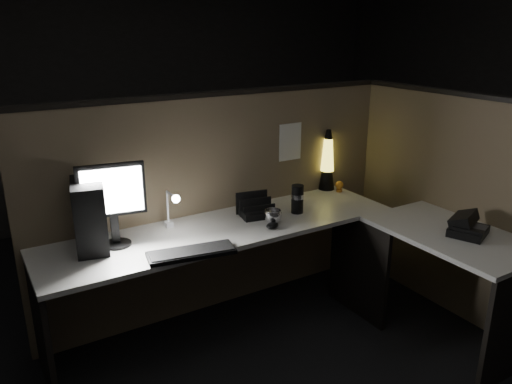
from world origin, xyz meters
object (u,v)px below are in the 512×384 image
pc_tower (90,214)px  monitor (112,197)px  keyboard (191,253)px  lava_lamp (327,165)px  desk_phone (466,226)px

pc_tower → monitor: bearing=-10.3°
monitor → keyboard: size_ratio=1.00×
pc_tower → keyboard: bearing=-31.2°
monitor → pc_tower: bearing=167.7°
monitor → lava_lamp: (1.69, 0.18, -0.10)m
pc_tower → lava_lamp: bearing=15.8°
pc_tower → desk_phone: size_ratio=1.38×
monitor → lava_lamp: bearing=15.8°
lava_lamp → desk_phone: lava_lamp is taller
keyboard → lava_lamp: size_ratio=1.04×
pc_tower → keyboard: 0.62m
keyboard → desk_phone: desk_phone is taller
pc_tower → keyboard: (0.44, -0.40, -0.18)m
keyboard → pc_tower: bearing=147.5°
lava_lamp → desk_phone: bearing=-81.8°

